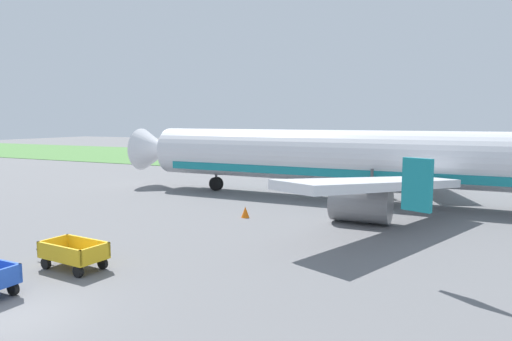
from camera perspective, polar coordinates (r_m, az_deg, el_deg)
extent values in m
plane|color=slate|center=(15.88, -27.90, -15.59)|extent=(220.00, 220.00, 0.00)
cube|color=#518442|center=(61.77, 14.07, 0.82)|extent=(220.00, 28.00, 0.06)
cylinder|color=silver|center=(33.15, 10.77, 1.73)|extent=(30.04, 4.06, 3.70)
cube|color=teal|center=(33.25, 10.73, -0.01)|extent=(27.04, 3.84, 0.56)
cone|color=silver|center=(40.73, -12.24, 2.53)|extent=(3.24, 3.66, 3.63)
cube|color=silver|center=(24.19, 14.91, -1.62)|extent=(7.41, 13.00, 1.35)
cube|color=teal|center=(17.30, 19.32, -1.68)|extent=(1.09, 0.61, 1.90)
cylinder|color=gray|center=(26.16, 12.85, -3.97)|extent=(3.22, 2.14, 2.10)
cube|color=silver|center=(40.62, 19.52, 1.36)|extent=(7.15, 13.06, 1.35)
cube|color=teal|center=(46.83, 23.69, 2.97)|extent=(1.10, 0.59, 1.90)
cylinder|color=gray|center=(39.37, 17.41, -0.69)|extent=(3.22, 2.14, 2.10)
cylinder|color=#4C4C51|center=(37.46, -4.96, -0.09)|extent=(0.20, 0.20, 2.04)
cylinder|color=black|center=(37.59, -4.95, -1.64)|extent=(1.11, 0.46, 1.10)
cylinder|color=#4C4C51|center=(30.61, 14.13, -1.69)|extent=(0.20, 0.20, 2.04)
cylinder|color=black|center=(30.76, 14.07, -3.58)|extent=(1.11, 0.46, 1.10)
cylinder|color=#4C4C51|center=(34.89, 15.63, -0.77)|extent=(0.20, 0.20, 2.04)
cylinder|color=black|center=(35.03, 15.59, -2.43)|extent=(1.11, 0.46, 1.10)
cube|color=#234CB2|center=(16.82, -29.00, -11.56)|extent=(0.14, 1.40, 0.55)
cylinder|color=black|center=(17.50, -27.84, -12.79)|extent=(0.44, 0.17, 0.44)
cube|color=gold|center=(19.33, -21.60, -9.90)|extent=(2.62, 1.62, 0.08)
cube|color=gold|center=(18.88, -23.21, -9.37)|extent=(2.50, 0.33, 0.55)
cube|color=gold|center=(19.64, -20.12, -8.64)|extent=(2.50, 0.33, 0.55)
cube|color=gold|center=(20.19, -23.75, -8.38)|extent=(0.23, 1.40, 0.55)
cube|color=gold|center=(18.34, -19.30, -9.66)|extent=(0.23, 1.40, 0.55)
cylinder|color=#2D2D33|center=(20.75, -24.68, -9.04)|extent=(1.00, 0.17, 0.08)
cylinder|color=black|center=(19.82, -24.56, -10.41)|extent=(0.45, 0.20, 0.44)
cylinder|color=black|center=(20.45, -21.95, -9.79)|extent=(0.45, 0.20, 0.44)
cylinder|color=black|center=(18.37, -21.14, -11.58)|extent=(0.45, 0.20, 0.44)
cylinder|color=black|center=(19.04, -18.45, -10.84)|extent=(0.45, 0.20, 0.44)
cone|color=orange|center=(27.18, -1.34, -5.16)|extent=(0.49, 0.49, 0.65)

